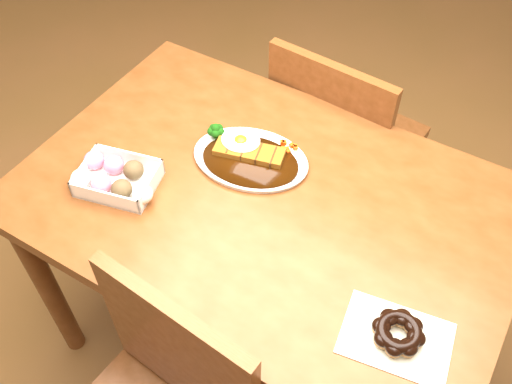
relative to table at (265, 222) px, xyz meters
The scene contains 6 objects.
ground 0.65m from the table, ahead, with size 6.00×6.00×0.00m, color brown.
table is the anchor object (origin of this frame).
chair_far 0.56m from the table, 92.28° to the left, with size 0.45×0.45×0.87m.
katsu_curry_plate 0.18m from the table, 139.03° to the left, with size 0.33×0.26×0.06m.
donut_box 0.39m from the table, 155.32° to the right, with size 0.23×0.18×0.05m.
pon_de_ring 0.47m from the table, 24.24° to the right, with size 0.24×0.18×0.04m.
Camera 1 is at (0.44, -0.78, 1.81)m, focal length 40.00 mm.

